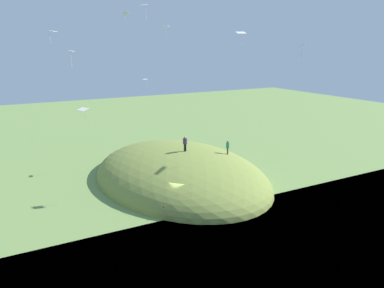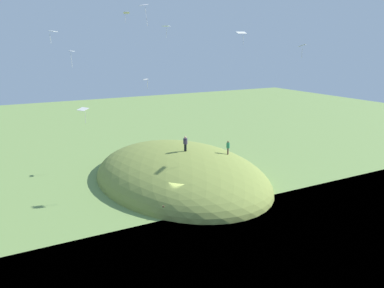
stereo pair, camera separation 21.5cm
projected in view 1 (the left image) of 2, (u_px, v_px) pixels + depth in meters
ground_plane at (180, 204)px, 38.42m from camera, size 160.00×160.00×0.00m
grass_hill at (179, 178)px, 45.78m from camera, size 26.00×18.46×7.32m
person_on_hilltop at (185, 142)px, 43.58m from camera, size 0.67×0.67×1.72m
person_watching_kites at (228, 146)px, 44.60m from camera, size 0.53×0.53×1.59m
kite_0 at (241, 33)px, 40.55m from camera, size 0.87×1.12×1.34m
kite_1 at (301, 46)px, 41.43m from camera, size 1.33×1.36×1.45m
kite_2 at (126, 13)px, 42.02m from camera, size 0.63×0.75×1.06m
kite_3 at (71, 53)px, 39.92m from camera, size 0.84×0.78×1.71m
kite_4 at (165, 27)px, 46.28m from camera, size 1.10×1.04×1.38m
kite_5 at (83, 110)px, 37.33m from camera, size 1.26×1.10×1.53m
kite_6 at (144, 6)px, 36.55m from camera, size 0.94×0.78×1.99m
kite_7 at (145, 80)px, 48.50m from camera, size 0.75×0.53×1.26m
kite_8 at (52, 32)px, 35.28m from camera, size 0.98×0.95×1.16m
mooring_post at (164, 212)px, 35.23m from camera, size 0.14×0.14×1.18m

